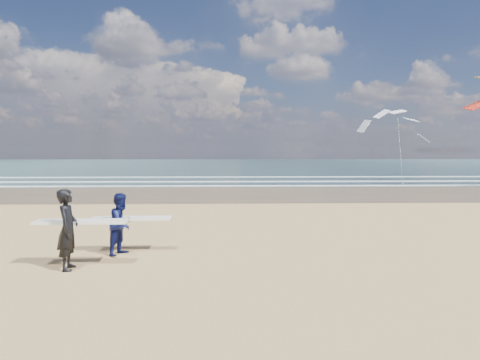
{
  "coord_description": "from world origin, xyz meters",
  "views": [
    {
      "loc": [
        3.38,
        -10.55,
        2.84
      ],
      "look_at": [
        3.9,
        6.0,
        1.68
      ],
      "focal_mm": 32.0,
      "sensor_mm": 36.0,
      "label": 1
    }
  ],
  "objects": [
    {
      "name": "foam_breakers",
      "position": [
        20.0,
        28.1,
        0.05
      ],
      "size": [
        220.0,
        11.7,
        0.05
      ],
      "color": "white",
      "rests_on": "ground"
    },
    {
      "name": "surfer_far",
      "position": [
        0.53,
        1.08,
        0.85
      ],
      "size": [
        2.21,
        1.14,
        1.68
      ],
      "color": "#0B103F",
      "rests_on": "ground"
    },
    {
      "name": "surfer_near",
      "position": [
        -0.38,
        -0.36,
        0.98
      ],
      "size": [
        2.21,
        1.01,
        1.93
      ],
      "color": "black",
      "rests_on": "ground"
    },
    {
      "name": "ocean",
      "position": [
        20.0,
        72.0,
        0.01
      ],
      "size": [
        220.0,
        100.0,
        0.02
      ],
      "primitive_type": "cube",
      "color": "#173033",
      "rests_on": "ground"
    },
    {
      "name": "kite_1",
      "position": [
        18.74,
        27.26,
        4.48
      ],
      "size": [
        6.62,
        4.83,
        7.64
      ],
      "color": "slate",
      "rests_on": "ground"
    },
    {
      "name": "wet_sand_strip",
      "position": [
        20.0,
        18.0,
        0.01
      ],
      "size": [
        220.0,
        12.0,
        0.01
      ],
      "primitive_type": "cube",
      "color": "#483B26",
      "rests_on": "ground"
    }
  ]
}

